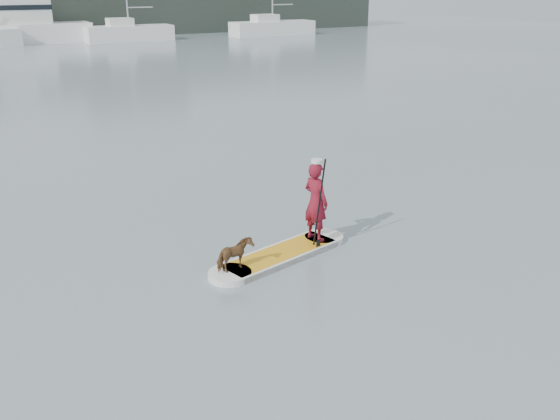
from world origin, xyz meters
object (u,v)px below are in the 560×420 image
sailboat_e (128,32)px  sailboat_f (272,26)px  dog (235,255)px  paddler (316,202)px  paddleboard (280,255)px  motor_yacht_a (24,23)px

sailboat_e → sailboat_f: sailboat_f is taller
sailboat_e → sailboat_f: 13.96m
dog → paddler: bearing=-90.7°
sailboat_f → sailboat_e: bearing=175.9°
paddleboard → sailboat_e: size_ratio=0.30×
paddler → motor_yacht_a: size_ratio=0.16×
paddleboard → motor_yacht_a: motor_yacht_a is taller
dog → sailboat_f: (26.23, 45.69, 0.43)m
paddler → sailboat_e: sailboat_e is taller
paddler → sailboat_e: size_ratio=0.15×
paddler → sailboat_f: sailboat_f is taller
dog → motor_yacht_a: motor_yacht_a is taller
paddler → sailboat_f: size_ratio=0.13×
paddleboard → paddler: size_ratio=2.00×
motor_yacht_a → sailboat_f: bearing=-7.4°
paddler → dog: (-2.05, -0.49, -0.51)m
paddler → sailboat_e: (10.26, 46.17, -0.14)m
sailboat_e → motor_yacht_a: 8.59m
paddleboard → sailboat_e: sailboat_e is taller
sailboat_e → dog: bearing=-103.4°
sailboat_f → motor_yacht_a: sailboat_f is taller
sailboat_f → dog: bearing=-119.9°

